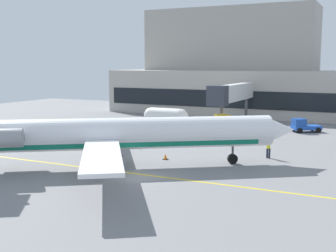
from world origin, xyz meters
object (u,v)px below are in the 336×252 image
baggage_tug (303,126)px  marshaller (268,147)px  pushback_tractor (225,125)px  fuel_tank (166,116)px  regional_jet (108,134)px  belt_loader (56,129)px

baggage_tug → marshaller: 18.02m
pushback_tractor → fuel_tank: size_ratio=0.62×
regional_jet → belt_loader: 19.66m
belt_loader → fuel_tank: (8.57, 13.70, 0.58)m
regional_jet → marshaller: (11.38, 9.98, -1.89)m
pushback_tractor → belt_loader: (-18.43, -11.15, -0.18)m
baggage_tug → pushback_tractor: (-9.01, -5.12, 0.20)m
baggage_tug → pushback_tractor: size_ratio=0.94×
pushback_tractor → marshaller: pushback_tractor is taller
marshaller → belt_loader: bearing=176.3°
baggage_tug → belt_loader: 31.90m
belt_loader → marshaller: 27.08m
regional_jet → marshaller: 15.26m
marshaller → fuel_tank: bearing=140.1°
regional_jet → marshaller: regional_jet is taller
pushback_tractor → marshaller: size_ratio=2.13×
pushback_tractor → fuel_tank: 10.19m
baggage_tug → marshaller: marshaller is taller
regional_jet → baggage_tug: bearing=67.1°
fuel_tank → marshaller: fuel_tank is taller
fuel_tank → pushback_tractor: bearing=-14.5°
baggage_tug → pushback_tractor: pushback_tractor is taller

